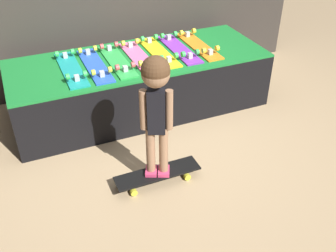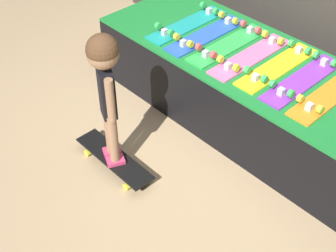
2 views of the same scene
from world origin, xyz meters
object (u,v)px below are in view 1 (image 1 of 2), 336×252
skateboard_blue_on_rack (95,64)px  child (156,96)px  skateboard_purple_on_rack (179,48)px  skateboard_on_floor (158,174)px  skateboard_teal_on_rack (71,68)px  skateboard_orange_on_rack (198,45)px  skateboard_yellow_on_rack (159,51)px  skateboard_pink_on_rack (139,56)px  skateboard_green_on_rack (117,60)px

skateboard_blue_on_rack → child: 1.12m
skateboard_purple_on_rack → child: (-0.69, -1.13, 0.20)m
skateboard_purple_on_rack → child: 1.34m
skateboard_blue_on_rack → skateboard_on_floor: skateboard_blue_on_rack is taller
skateboard_purple_on_rack → child: size_ratio=0.78×
skateboard_blue_on_rack → skateboard_teal_on_rack: bearing=177.8°
skateboard_purple_on_rack → skateboard_orange_on_rack: bearing=0.1°
skateboard_yellow_on_rack → skateboard_purple_on_rack: bearing=-1.1°
skateboard_blue_on_rack → skateboard_purple_on_rack: 0.86m
skateboard_pink_on_rack → skateboard_purple_on_rack: same height
skateboard_teal_on_rack → skateboard_yellow_on_rack: (0.86, 0.04, 0.00)m
skateboard_purple_on_rack → skateboard_orange_on_rack: same height
skateboard_green_on_rack → skateboard_yellow_on_rack: bearing=4.1°
skateboard_pink_on_rack → skateboard_purple_on_rack: size_ratio=1.00×
skateboard_yellow_on_rack → child: (-0.48, -1.14, 0.20)m
skateboard_blue_on_rack → skateboard_yellow_on_rack: 0.65m
skateboard_teal_on_rack → skateboard_green_on_rack: size_ratio=1.00×
skateboard_green_on_rack → skateboard_purple_on_rack: (0.65, 0.03, 0.00)m
skateboard_pink_on_rack → skateboard_yellow_on_rack: bearing=9.0°
skateboard_green_on_rack → skateboard_purple_on_rack: 0.65m
skateboard_blue_on_rack → skateboard_green_on_rack: 0.22m
skateboard_purple_on_rack → skateboard_orange_on_rack: (0.22, 0.00, 0.00)m
skateboard_blue_on_rack → skateboard_purple_on_rack: (0.86, 0.04, 0.00)m
skateboard_teal_on_rack → skateboard_blue_on_rack: (0.22, -0.01, 0.00)m
skateboard_orange_on_rack → skateboard_teal_on_rack: bearing=-178.5°
skateboard_blue_on_rack → skateboard_green_on_rack: (0.22, 0.02, 0.00)m
skateboard_teal_on_rack → skateboard_purple_on_rack: same height
skateboard_teal_on_rack → skateboard_orange_on_rack: 1.29m
skateboard_blue_on_rack → skateboard_on_floor: bearing=-81.2°
skateboard_yellow_on_rack → skateboard_orange_on_rack: (0.43, -0.00, 0.00)m
skateboard_yellow_on_rack → skateboard_blue_on_rack: bearing=-175.9°
skateboard_on_floor → skateboard_orange_on_rack: bearing=51.3°
skateboard_yellow_on_rack → skateboard_on_floor: 1.33m
skateboard_blue_on_rack → skateboard_on_floor: 1.21m
skateboard_green_on_rack → child: bearing=-92.4°
skateboard_yellow_on_rack → child: child is taller
skateboard_on_floor → skateboard_purple_on_rack: bearing=58.6°
skateboard_blue_on_rack → skateboard_orange_on_rack: (1.08, 0.04, 0.00)m
skateboard_green_on_rack → skateboard_yellow_on_rack: (0.43, 0.03, 0.00)m
skateboard_yellow_on_rack → skateboard_purple_on_rack: size_ratio=1.00×
skateboard_teal_on_rack → skateboard_blue_on_rack: 0.22m
skateboard_pink_on_rack → skateboard_on_floor: size_ratio=1.12×
skateboard_orange_on_rack → skateboard_on_floor: (-0.91, -1.13, -0.50)m
child → skateboard_pink_on_rack: bearing=100.7°
skateboard_yellow_on_rack → child: bearing=-112.8°
skateboard_yellow_on_rack → skateboard_purple_on_rack: same height
skateboard_green_on_rack → child: child is taller
skateboard_yellow_on_rack → skateboard_purple_on_rack: 0.22m
skateboard_pink_on_rack → skateboard_yellow_on_rack: size_ratio=1.00×
skateboard_on_floor → child: child is taller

